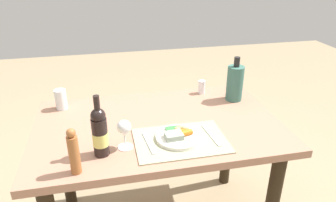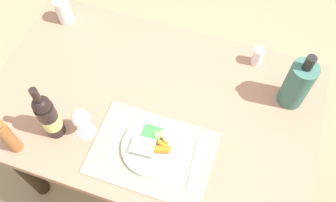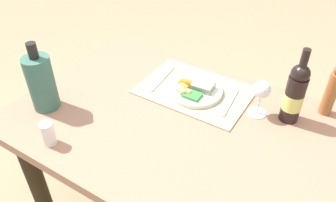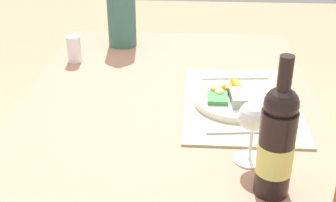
% 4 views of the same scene
% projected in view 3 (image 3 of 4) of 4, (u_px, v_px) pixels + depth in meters
% --- Properties ---
extents(dining_table, '(1.34, 0.84, 0.77)m').
position_uv_depth(dining_table, '(186.00, 147.00, 1.33)').
color(dining_table, '#A6765D').
rests_on(dining_table, ground_plane).
extents(placemat, '(0.46, 0.32, 0.01)m').
position_uv_depth(placemat, '(195.00, 90.00, 1.42)').
color(placemat, '#9E9F7D').
rests_on(placemat, dining_table).
extents(dinner_plate, '(0.23, 0.23, 0.05)m').
position_uv_depth(dinner_plate, '(194.00, 90.00, 1.40)').
color(dinner_plate, white).
rests_on(dinner_plate, placemat).
extents(fork, '(0.04, 0.20, 0.00)m').
position_uv_depth(fork, '(230.00, 102.00, 1.35)').
color(fork, silver).
rests_on(fork, placemat).
extents(knife, '(0.04, 0.21, 0.00)m').
position_uv_depth(knife, '(162.00, 79.00, 1.48)').
color(knife, silver).
rests_on(knife, placemat).
extents(wine_bottle, '(0.07, 0.07, 0.30)m').
position_uv_depth(wine_bottle, '(295.00, 94.00, 1.21)').
color(wine_bottle, black).
rests_on(wine_bottle, dining_table).
extents(pepper_mill, '(0.05, 0.05, 0.21)m').
position_uv_depth(pepper_mill, '(332.00, 91.00, 1.25)').
color(pepper_mill, '#A16031').
rests_on(pepper_mill, dining_table).
extents(salt_shaker, '(0.05, 0.05, 0.09)m').
position_uv_depth(salt_shaker, '(48.00, 134.00, 1.16)').
color(salt_shaker, white).
rests_on(salt_shaker, dining_table).
extents(wine_glass, '(0.07, 0.07, 0.15)m').
position_uv_depth(wine_glass, '(261.00, 91.00, 1.25)').
color(wine_glass, white).
rests_on(wine_glass, dining_table).
extents(cooler_bottle, '(0.10, 0.10, 0.28)m').
position_uv_depth(cooler_bottle, '(41.00, 82.00, 1.28)').
color(cooler_bottle, '#39685C').
rests_on(cooler_bottle, dining_table).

